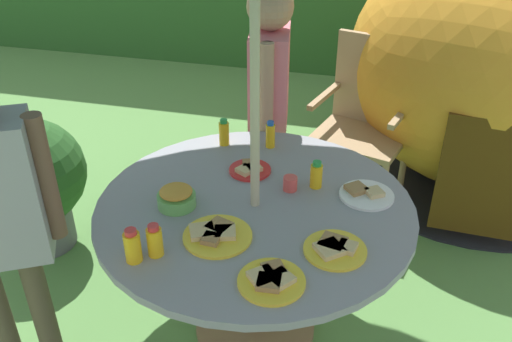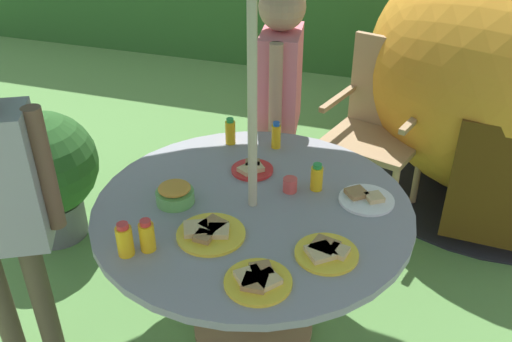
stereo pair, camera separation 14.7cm
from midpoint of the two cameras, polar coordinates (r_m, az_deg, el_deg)
ground_plane at (r=2.67m, az=1.35°, el=-16.13°), size 10.00×10.00×0.02m
garden_table at (r=2.28m, az=1.53°, el=-6.38°), size 1.28×1.28×0.70m
wooden_chair at (r=3.29m, az=14.13°, el=5.28°), size 0.61×0.56×1.01m
potted_plant at (r=3.14m, az=-19.76°, el=0.07°), size 0.57×0.57×0.75m
child_in_pink_shirt at (r=2.89m, az=4.02°, el=9.33°), size 0.25×0.46×1.37m
snack_bowl at (r=2.20m, az=-6.54°, el=-2.40°), size 0.15×0.15×0.09m
plate_center_front at (r=2.40m, az=1.34°, el=0.20°), size 0.18×0.18×0.03m
plate_far_left at (r=1.83m, az=2.53°, el=-11.29°), size 0.23×0.23×0.03m
plate_far_right at (r=2.27m, az=13.16°, el=-2.84°), size 0.22×0.22×0.03m
plate_near_right at (r=2.03m, az=-2.77°, el=-6.41°), size 0.26×0.26×0.03m
plate_mid_left at (r=1.97m, az=9.45°, el=-8.35°), size 0.23×0.23×0.03m
juice_bottle_near_left at (r=1.95m, az=-11.38°, el=-7.09°), size 0.06×0.06×0.13m
juice_bottle_center_back at (r=2.61m, az=-1.07°, el=4.07°), size 0.05×0.05×0.13m
juice_bottle_mid_right at (r=2.28m, az=8.16°, el=-0.71°), size 0.05×0.05×0.12m
juice_bottle_front_edge at (r=2.57m, az=3.74°, el=3.65°), size 0.04×0.04×0.13m
juice_bottle_back_edge at (r=1.96m, az=-9.14°, el=-6.72°), size 0.06×0.06×0.13m
cup_near at (r=2.27m, az=5.40°, el=-1.47°), size 0.06×0.06×0.06m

